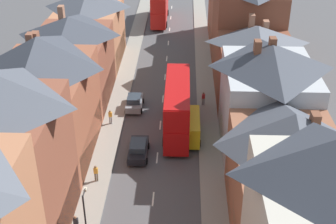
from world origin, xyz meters
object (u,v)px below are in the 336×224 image
double_decker_bus_mid_street (160,5)px  car_near_silver (134,102)px  double_decker_bus_lead (177,106)px  pedestrian_far_left (110,116)px  pedestrian_mid_right (96,173)px  pedestrian_far_right (203,98)px  street_lamp (86,220)px  car_near_blue (138,149)px  delivery_van (190,127)px  pedestrian_mid_left (76,223)px

double_decker_bus_mid_street → car_near_silver: 30.46m
double_decker_bus_lead → pedestrian_far_left: 7.34m
pedestrian_mid_right → pedestrian_far_left: bearing=90.8°
pedestrian_far_right → street_lamp: size_ratio=0.29×
pedestrian_mid_right → street_lamp: (0.89, -8.32, 2.21)m
double_decker_bus_lead → pedestrian_far_left: bearing=173.3°
pedestrian_far_right → pedestrian_mid_right: bearing=-124.5°
double_decker_bus_mid_street → car_near_silver: double_decker_bus_mid_street is taller
double_decker_bus_lead → car_near_blue: double_decker_bus_lead is taller
double_decker_bus_mid_street → pedestrian_far_right: double_decker_bus_mid_street is taller
car_near_silver → double_decker_bus_mid_street: bearing=87.6°
double_decker_bus_lead → street_lamp: 18.35m
car_near_blue → street_lamp: size_ratio=0.75×
delivery_van → pedestrian_far_right: (1.59, 6.79, -0.30)m
double_decker_bus_mid_street → pedestrian_far_right: 30.25m
car_near_silver → pedestrian_far_right: 7.84m
double_decker_bus_mid_street → car_near_blue: bearing=-90.0°
car_near_blue → street_lamp: bearing=-101.2°
double_decker_bus_mid_street → street_lamp: bearing=-92.7°
pedestrian_far_left → pedestrian_far_right: (9.97, 4.49, 0.00)m
double_decker_bus_mid_street → delivery_van: double_decker_bus_mid_street is taller
double_decker_bus_lead → pedestrian_mid_right: double_decker_bus_lead is taller
delivery_van → pedestrian_mid_right: (-8.24, -7.53, -0.30)m
double_decker_bus_lead → car_near_blue: 6.41m
double_decker_bus_mid_street → car_near_silver: (-1.29, -30.37, -2.00)m
car_near_blue → pedestrian_mid_left: pedestrian_mid_left is taller
double_decker_bus_mid_street → delivery_van: bearing=-82.3°
double_decker_bus_lead → car_near_blue: bearing=-126.2°
double_decker_bus_mid_street → street_lamp: (-2.44, -52.14, 0.43)m
pedestrian_mid_left → pedestrian_mid_right: 6.37m
pedestrian_mid_left → pedestrian_far_left: bearing=89.0°
pedestrian_mid_left → street_lamp: (1.32, -1.97, 2.21)m
pedestrian_mid_left → street_lamp: 3.24m
pedestrian_mid_left → pedestrian_far_left: same height
pedestrian_far_left → street_lamp: 18.31m
street_lamp → pedestrian_far_left: bearing=93.3°
car_near_blue → pedestrian_far_left: size_ratio=2.57×
car_near_blue → pedestrian_far_right: bearing=57.6°
car_near_silver → pedestrian_mid_left: (-2.47, -19.80, 0.21)m
pedestrian_mid_left → pedestrian_mid_right: same height
double_decker_bus_mid_street → pedestrian_mid_right: double_decker_bus_mid_street is taller
car_near_silver → pedestrian_far_right: pedestrian_far_right is taller
delivery_van → pedestrian_far_right: delivery_van is taller
car_near_blue → pedestrian_far_right: pedestrian_far_right is taller
car_near_silver → pedestrian_mid_left: pedestrian_mid_left is taller
double_decker_bus_mid_street → pedestrian_far_left: (-3.47, -33.99, -1.78)m
car_near_blue → car_near_silver: bearing=97.9°
double_decker_bus_lead → car_near_silver: bearing=137.7°
double_decker_bus_lead → pedestrian_far_right: double_decker_bus_lead is taller
double_decker_bus_lead → pedestrian_far_right: bearing=61.4°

